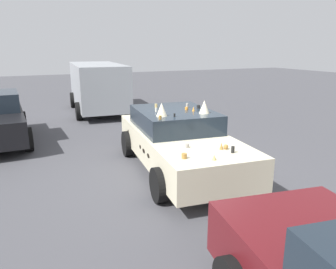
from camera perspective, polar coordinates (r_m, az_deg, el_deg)
name	(u,v)px	position (r m, az deg, el deg)	size (l,w,h in m)	color
ground_plane	(179,170)	(7.83, 2.01, -6.14)	(60.00, 60.00, 0.00)	#47474C
art_car_decorated	(179,140)	(7.67, 1.85, -0.94)	(4.76, 2.45, 1.67)	beige
parked_van_row_back_far	(98,85)	(14.95, -12.20, 8.43)	(5.18, 2.52, 2.11)	#9EA3A8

